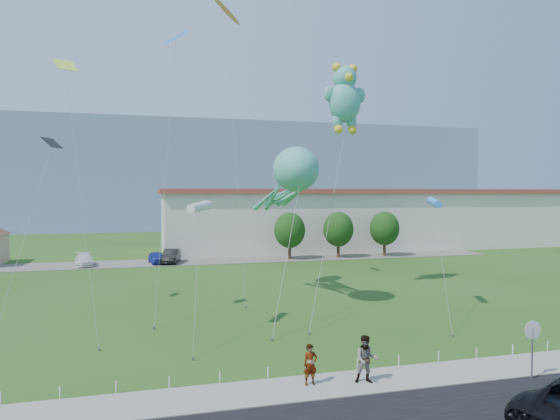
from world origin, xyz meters
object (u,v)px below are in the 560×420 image
at_px(octopus_kite, 292,179).
at_px(teddy_bear_kite, 345,97).
at_px(pedestrian_left, 310,364).
at_px(parked_car_white, 84,260).
at_px(warehouse, 378,218).
at_px(pedestrian_right, 366,359).
at_px(stop_sign, 532,335).
at_px(parked_car_black, 171,256).
at_px(parked_car_blue, 157,257).

bearing_deg(octopus_kite, teddy_bear_kite, 35.00).
bearing_deg(octopus_kite, pedestrian_left, -103.22).
relative_size(parked_car_white, octopus_kite, 0.34).
xyz_separation_m(warehouse, pedestrian_right, (-23.34, -46.95, -3.07)).
height_order(warehouse, teddy_bear_kite, teddy_bear_kite).
bearing_deg(stop_sign, teddy_bear_kite, 91.10).
bearing_deg(pedestrian_left, parked_car_black, 92.66).
height_order(pedestrian_right, teddy_bear_kite, teddy_bear_kite).
bearing_deg(warehouse, parked_car_blue, -162.62).
distance_m(stop_sign, pedestrian_right, 7.00).
bearing_deg(pedestrian_left, teddy_bear_kite, 60.82).
xyz_separation_m(warehouse, pedestrian_left, (-25.57, -46.56, -3.21)).
bearing_deg(pedestrian_left, parked_car_white, 105.76).
relative_size(pedestrian_right, parked_car_blue, 0.51).
xyz_separation_m(parked_car_blue, parked_car_black, (1.51, 0.08, 0.10)).
relative_size(stop_sign, parked_car_blue, 0.67).
relative_size(parked_car_blue, teddy_bear_kite, 0.21).
bearing_deg(parked_car_white, stop_sign, -70.04).
height_order(pedestrian_right, parked_car_blue, pedestrian_right).
bearing_deg(pedestrian_right, parked_car_black, 115.90).
height_order(stop_sign, octopus_kite, octopus_kite).
xyz_separation_m(stop_sign, teddy_bear_kite, (-0.37, 19.52, 13.32)).
distance_m(warehouse, parked_car_white, 39.64).
relative_size(pedestrian_left, parked_car_blue, 0.43).
bearing_deg(teddy_bear_kite, parked_car_white, 138.09).
xyz_separation_m(pedestrian_right, parked_car_blue, (-7.56, 37.28, -0.36)).
xyz_separation_m(parked_car_black, teddy_bear_kite, (12.51, -19.10, 14.40)).
relative_size(parked_car_white, teddy_bear_kite, 0.24).
xyz_separation_m(stop_sign, parked_car_black, (-12.89, 38.62, -1.07)).
xyz_separation_m(pedestrian_left, parked_car_black, (-3.82, 36.97, -0.11)).
distance_m(parked_car_blue, teddy_bear_kite, 27.72).
relative_size(warehouse, teddy_bear_kite, 3.43).
bearing_deg(pedestrian_left, parked_car_blue, 94.98).
height_order(octopus_kite, teddy_bear_kite, teddy_bear_kite).
height_order(parked_car_white, parked_car_black, parked_car_black).
relative_size(warehouse, octopus_kite, 4.76).
height_order(stop_sign, pedestrian_left, stop_sign).
xyz_separation_m(parked_car_blue, octopus_kite, (8.64, -22.79, 8.00)).
height_order(pedestrian_left, pedestrian_right, pedestrian_right).
bearing_deg(octopus_kite, warehouse, 55.56).
xyz_separation_m(warehouse, teddy_bear_kite, (-16.87, -28.69, 11.07)).
distance_m(pedestrian_left, parked_car_black, 37.17).
bearing_deg(stop_sign, parked_car_black, 108.46).
bearing_deg(parked_car_white, parked_car_blue, -11.43).
height_order(stop_sign, parked_car_black, stop_sign).
height_order(parked_car_white, parked_car_blue, parked_car_blue).
xyz_separation_m(pedestrian_left, octopus_kite, (3.31, 14.10, 7.78)).
bearing_deg(parked_car_blue, pedestrian_right, -87.76).
distance_m(warehouse, teddy_bear_kite, 35.07).
height_order(warehouse, stop_sign, warehouse).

